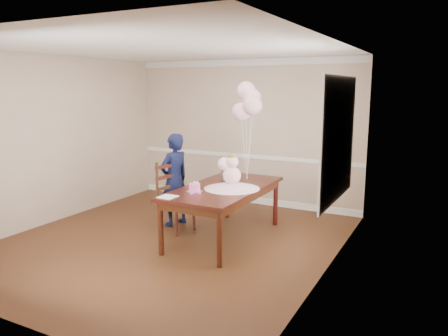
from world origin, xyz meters
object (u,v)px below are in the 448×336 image
at_px(dining_table_top, 224,188).
at_px(birthday_cake, 195,187).
at_px(dining_chair_seat, 176,201).
at_px(woman, 174,180).

bearing_deg(dining_table_top, birthday_cake, -113.96).
height_order(dining_table_top, dining_chair_seat, dining_table_top).
height_order(birthday_cake, woman, woman).
bearing_deg(dining_table_top, woman, 167.45).
relative_size(dining_table_top, birthday_cake, 13.33).
bearing_deg(woman, birthday_cake, 64.91).
xyz_separation_m(dining_chair_seat, woman, (-0.19, 0.25, 0.26)).
relative_size(dining_table_top, woman, 1.41).
bearing_deg(birthday_cake, dining_table_top, 66.07).
distance_m(dining_chair_seat, woman, 0.41).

